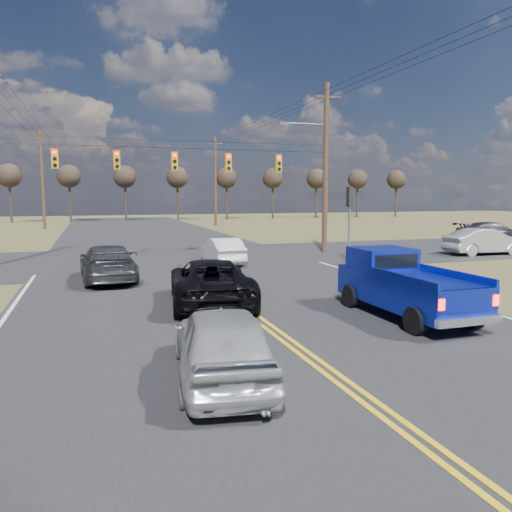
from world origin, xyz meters
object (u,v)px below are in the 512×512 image
object	(u,v)px
dgrey_car_queue	(108,263)
cross_car_east_far	(493,233)
pickup_truck	(403,285)
cross_car_east_near	(484,242)
white_car_queue	(222,251)
silver_suv	(222,343)
black_suv	(211,282)

from	to	relation	value
dgrey_car_queue	cross_car_east_far	xyz separation A→B (m)	(27.01, 7.82, 0.03)
pickup_truck	dgrey_car_queue	xyz separation A→B (m)	(-7.92, 8.93, -0.17)
cross_car_east_near	cross_car_east_far	bearing A→B (deg)	-43.82
white_car_queue	cross_car_east_far	world-z (taller)	cross_car_east_far
silver_suv	cross_car_east_near	bearing A→B (deg)	-135.15
pickup_truck	silver_suv	world-z (taller)	pickup_truck
silver_suv	cross_car_east_far	xyz separation A→B (m)	(25.30, 20.00, 0.05)
dgrey_car_queue	cross_car_east_far	bearing A→B (deg)	-166.56
white_car_queue	dgrey_car_queue	size ratio (longest dim) A/B	0.80
silver_suv	cross_car_east_near	world-z (taller)	cross_car_east_near
black_suv	dgrey_car_queue	xyz separation A→B (m)	(-3.00, 5.64, 0.00)
black_suv	cross_car_east_far	size ratio (longest dim) A/B	0.99
pickup_truck	white_car_queue	world-z (taller)	pickup_truck
black_suv	dgrey_car_queue	distance (m)	6.39
black_suv	white_car_queue	xyz separation A→B (m)	(2.68, 8.96, -0.06)
dgrey_car_queue	cross_car_east_near	distance (m)	21.44
pickup_truck	white_car_queue	bearing A→B (deg)	100.02
pickup_truck	cross_car_east_far	size ratio (longest dim) A/B	0.94
pickup_truck	white_car_queue	size ratio (longest dim) A/B	1.22
white_car_queue	dgrey_car_queue	distance (m)	6.57
pickup_truck	black_suv	bearing A→B (deg)	145.93
silver_suv	black_suv	distance (m)	6.66
pickup_truck	cross_car_east_far	world-z (taller)	pickup_truck
cross_car_east_far	silver_suv	bearing A→B (deg)	137.29
silver_suv	black_suv	xyz separation A→B (m)	(1.28, 6.53, 0.01)
dgrey_car_queue	silver_suv	bearing A→B (deg)	95.31
cross_car_east_near	cross_car_east_far	xyz separation A→B (m)	(5.72, 5.37, 0.00)
white_car_queue	cross_car_east_near	distance (m)	15.64
silver_suv	black_suv	size ratio (longest dim) A/B	0.81
silver_suv	white_car_queue	distance (m)	15.99
black_suv	white_car_queue	world-z (taller)	black_suv
pickup_truck	cross_car_east_near	distance (m)	17.56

